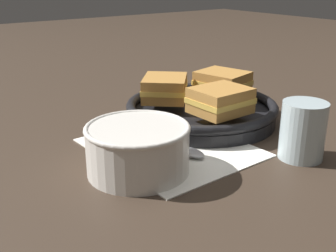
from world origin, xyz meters
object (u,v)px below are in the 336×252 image
(sandwich_near_left, at_px, (165,88))
(sandwich_near_right, at_px, (219,100))
(spoon, at_px, (182,148))
(drinking_glass, at_px, (303,131))
(skillet, at_px, (201,111))
(sandwich_far_left, at_px, (222,83))
(soup_bowl, at_px, (138,146))

(sandwich_near_left, xyz_separation_m, sandwich_near_right, (0.12, 0.03, 0.00))
(sandwich_near_left, bearing_deg, sandwich_near_right, 14.50)
(spoon, relative_size, sandwich_near_left, 1.23)
(sandwich_near_right, relative_size, drinking_glass, 1.09)
(spoon, relative_size, skillet, 0.53)
(sandwich_near_left, distance_m, sandwich_far_left, 0.13)
(sandwich_far_left, bearing_deg, drinking_glass, -13.08)
(skillet, height_order, sandwich_near_left, sandwich_near_left)
(skillet, xyz_separation_m, sandwich_far_left, (-0.02, 0.07, 0.04))
(sandwich_near_right, bearing_deg, drinking_glass, 12.12)
(sandwich_far_left, xyz_separation_m, drinking_glass, (0.25, -0.06, -0.02))
(soup_bowl, relative_size, drinking_glass, 1.66)
(sandwich_near_left, xyz_separation_m, drinking_glass, (0.28, 0.07, -0.02))
(spoon, height_order, drinking_glass, drinking_glass)
(spoon, bearing_deg, sandwich_near_left, 148.95)
(skillet, relative_size, sandwich_near_left, 2.29)
(sandwich_near_right, height_order, sandwich_far_left, same)
(sandwich_near_left, relative_size, sandwich_far_left, 1.12)
(soup_bowl, distance_m, skillet, 0.26)
(soup_bowl, xyz_separation_m, sandwich_near_left, (-0.17, 0.17, 0.02))
(soup_bowl, height_order, drinking_glass, drinking_glass)
(spoon, bearing_deg, sandwich_near_right, 100.92)
(soup_bowl, xyz_separation_m, skillet, (-0.12, 0.23, -0.02))
(skillet, height_order, sandwich_near_right, sandwich_near_right)
(sandwich_far_left, bearing_deg, spoon, -58.86)
(soup_bowl, relative_size, sandwich_near_left, 1.19)
(spoon, relative_size, sandwich_far_left, 1.37)
(sandwich_near_right, xyz_separation_m, sandwich_far_left, (-0.09, 0.09, 0.00))
(skillet, distance_m, sandwich_far_left, 0.09)
(soup_bowl, relative_size, spoon, 0.97)
(sandwich_near_right, bearing_deg, sandwich_far_left, 134.50)
(sandwich_near_left, relative_size, sandwich_near_right, 1.29)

